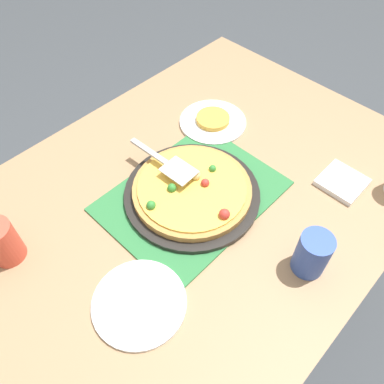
# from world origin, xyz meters

# --- Properties ---
(ground_plane) EXTENTS (8.00, 8.00, 0.00)m
(ground_plane) POSITION_xyz_m (0.00, 0.00, 0.00)
(ground_plane) COLOR #3D4247
(dining_table) EXTENTS (1.40, 1.00, 0.75)m
(dining_table) POSITION_xyz_m (0.00, 0.00, 0.64)
(dining_table) COLOR #9E7A56
(dining_table) RESTS_ON ground_plane
(placemat) EXTENTS (0.48, 0.36, 0.01)m
(placemat) POSITION_xyz_m (0.00, 0.00, 0.75)
(placemat) COLOR #2D753D
(placemat) RESTS_ON dining_table
(pizza_pan) EXTENTS (0.38, 0.38, 0.01)m
(pizza_pan) POSITION_xyz_m (0.00, 0.00, 0.76)
(pizza_pan) COLOR black
(pizza_pan) RESTS_ON placemat
(pizza) EXTENTS (0.33, 0.33, 0.05)m
(pizza) POSITION_xyz_m (-0.00, -0.00, 0.78)
(pizza) COLOR #B78442
(pizza) RESTS_ON pizza_pan
(plate_far_right) EXTENTS (0.22, 0.22, 0.01)m
(plate_far_right) POSITION_xyz_m (0.27, 0.17, 0.76)
(plate_far_right) COLOR white
(plate_far_right) RESTS_ON dining_table
(plate_side) EXTENTS (0.22, 0.22, 0.01)m
(plate_side) POSITION_xyz_m (-0.31, -0.13, 0.76)
(plate_side) COLOR white
(plate_side) RESTS_ON dining_table
(served_slice_right) EXTENTS (0.11, 0.11, 0.02)m
(served_slice_right) POSITION_xyz_m (0.27, 0.17, 0.77)
(served_slice_right) COLOR gold
(served_slice_right) RESTS_ON plate_far_right
(cup_far) EXTENTS (0.08, 0.08, 0.12)m
(cup_far) POSITION_xyz_m (0.04, -0.36, 0.81)
(cup_far) COLOR #3351AD
(cup_far) RESTS_ON dining_table
(cup_corner) EXTENTS (0.08, 0.08, 0.12)m
(cup_corner) POSITION_xyz_m (-0.45, 0.20, 0.81)
(cup_corner) COLOR #E04C38
(cup_corner) RESTS_ON dining_table
(pizza_server) EXTENTS (0.07, 0.23, 0.01)m
(pizza_server) POSITION_xyz_m (-0.00, 0.10, 0.82)
(pizza_server) COLOR silver
(pizza_server) RESTS_ON pizza
(napkin_stack) EXTENTS (0.12, 0.12, 0.02)m
(napkin_stack) POSITION_xyz_m (0.33, -0.28, 0.76)
(napkin_stack) COLOR white
(napkin_stack) RESTS_ON dining_table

